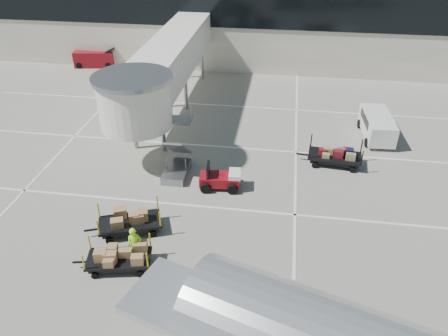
{
  "coord_description": "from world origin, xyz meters",
  "views": [
    {
      "loc": [
        4.91,
        -17.36,
        14.92
      ],
      "look_at": [
        1.88,
        3.09,
        2.0
      ],
      "focal_mm": 35.0,
      "sensor_mm": 36.0,
      "label": 1
    }
  ],
  "objects": [
    {
      "name": "belt_loader",
      "position": [
        -14.55,
        24.0,
        0.79
      ],
      "size": [
        4.47,
        2.29,
        2.06
      ],
      "rotation": [
        0.0,
        0.0,
        0.16
      ],
      "color": "maroon",
      "rests_on": "ground"
    },
    {
      "name": "baggage_tug",
      "position": [
        1.55,
        4.07,
        0.58
      ],
      "size": [
        2.51,
        1.72,
        1.58
      ],
      "rotation": [
        0.0,
        0.0,
        0.09
      ],
      "color": "maroon",
      "rests_on": "ground"
    },
    {
      "name": "ground_worker",
      "position": [
        -1.53,
        -2.63,
        0.94
      ],
      "size": [
        0.81,
        0.7,
        1.88
      ],
      "primitive_type": "imported",
      "rotation": [
        0.0,
        0.0,
        0.44
      ],
      "color": "#8DD916",
      "rests_on": "ground"
    },
    {
      "name": "ground",
      "position": [
        0.0,
        0.0,
        0.0
      ],
      "size": [
        140.0,
        140.0,
        0.0
      ],
      "primitive_type": "plane",
      "color": "#A6A294",
      "rests_on": "ground"
    },
    {
      "name": "jet_bridge",
      "position": [
        -3.97,
        12.26,
        4.28
      ],
      "size": [
        5.7,
        20.4,
        6.03
      ],
      "color": "white",
      "rests_on": "ground"
    },
    {
      "name": "lane_markings",
      "position": [
        -0.67,
        9.33,
        0.01
      ],
      "size": [
        40.0,
        30.0,
        0.02
      ],
      "color": "white",
      "rests_on": "ground"
    },
    {
      "name": "box_cart_near",
      "position": [
        -2.3,
        -3.2,
        0.56
      ],
      "size": [
        3.74,
        2.03,
        1.43
      ],
      "rotation": [
        0.0,
        0.0,
        0.2
      ],
      "color": "black",
      "rests_on": "ground"
    },
    {
      "name": "suitcase_cart",
      "position": [
        8.4,
        7.77,
        0.59
      ],
      "size": [
        4.21,
        1.99,
        1.62
      ],
      "rotation": [
        0.0,
        0.0,
        -0.09
      ],
      "color": "black",
      "rests_on": "ground"
    },
    {
      "name": "minivan",
      "position": [
        11.65,
        12.2,
        1.01
      ],
      "size": [
        2.19,
        4.56,
        1.69
      ],
      "rotation": [
        0.0,
        0.0,
        0.06
      ],
      "color": "white",
      "rests_on": "ground"
    },
    {
      "name": "terminal",
      "position": [
        -0.35,
        29.94,
        4.11
      ],
      "size": [
        64.0,
        12.11,
        15.2
      ],
      "color": "silver",
      "rests_on": "ground"
    },
    {
      "name": "box_cart_far",
      "position": [
        -2.56,
        -0.71,
        0.57
      ],
      "size": [
        3.94,
        2.61,
        1.53
      ],
      "rotation": [
        0.0,
        0.0,
        0.37
      ],
      "color": "black",
      "rests_on": "ground"
    }
  ]
}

